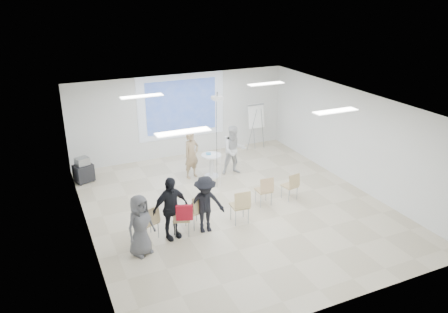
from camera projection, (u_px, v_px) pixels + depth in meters
name	position (u px, v px, depth m)	size (l,w,h in m)	color
floor	(236.00, 208.00, 12.45)	(8.00, 9.00, 0.10)	beige
ceiling	(237.00, 102.00, 11.31)	(8.00, 9.00, 0.10)	white
wall_back	(181.00, 115.00, 15.74)	(8.00, 0.10, 3.00)	silver
wall_left	(82.00, 184.00, 10.33)	(0.10, 9.00, 3.00)	silver
wall_right	(354.00, 138.00, 13.44)	(0.10, 9.00, 3.00)	silver
projection_halo	(181.00, 106.00, 15.55)	(3.20, 0.01, 2.30)	silver
projection_image	(182.00, 106.00, 15.54)	(2.60, 0.01, 1.90)	#3252AC
pedestal_table	(211.00, 164.00, 14.19)	(0.83, 0.83, 0.81)	white
player_left	(191.00, 152.00, 14.02)	(0.65, 0.44, 1.78)	tan
player_right	(234.00, 148.00, 14.29)	(0.88, 0.71, 1.83)	silver
controller_left	(194.00, 140.00, 14.20)	(0.04, 0.12, 0.04)	white
controller_right	(226.00, 137.00, 14.32)	(0.04, 0.11, 0.04)	white
chair_far_left	(150.00, 220.00, 10.68)	(0.54, 0.56, 0.89)	tan
chair_left_mid	(182.00, 217.00, 10.82)	(0.54, 0.56, 0.89)	#D0B878
chair_left_inner	(197.00, 208.00, 11.18)	(0.56, 0.58, 0.95)	tan
chair_center	(241.00, 204.00, 11.38)	(0.48, 0.51, 0.95)	tan
chair_right_inner	(265.00, 189.00, 12.32)	(0.44, 0.47, 0.89)	tan
chair_right_far	(292.00, 184.00, 12.66)	(0.46, 0.48, 0.84)	tan
red_jacket	(184.00, 213.00, 10.64)	(0.41, 0.09, 0.39)	#B41626
laptop	(195.00, 209.00, 11.27)	(0.35, 0.25, 0.03)	black
audience_left	(170.00, 204.00, 10.59)	(1.09, 0.65, 1.87)	black
audience_mid	(205.00, 201.00, 10.90)	(1.11, 0.61, 1.72)	black
audience_outer	(140.00, 222.00, 9.98)	(0.82, 0.54, 1.68)	#5A5B5F
flipchart_easel	(256.00, 116.00, 16.29)	(0.77, 0.58, 1.77)	gray
av_cart	(83.00, 171.00, 13.87)	(0.67, 0.61, 0.83)	black
ceiling_projector	(217.00, 102.00, 12.75)	(0.30, 0.25, 3.00)	white
fluor_panel_nw	(142.00, 96.00, 12.27)	(1.20, 0.30, 0.02)	white
fluor_panel_ne	(266.00, 84.00, 13.80)	(1.20, 0.30, 0.02)	white
fluor_panel_sw	(183.00, 132.00, 9.31)	(1.20, 0.30, 0.02)	white
fluor_panel_se	(335.00, 111.00, 10.84)	(1.20, 0.30, 0.02)	white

